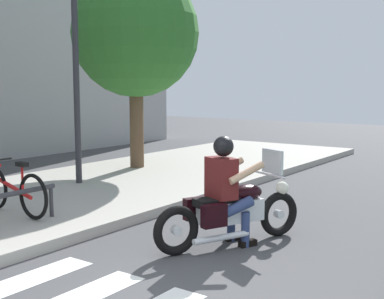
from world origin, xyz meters
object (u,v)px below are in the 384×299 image
object	(u,v)px
rider	(227,184)
bicycle_6	(13,190)
tree_near_rack	(135,34)
motorcycle	(232,211)
street_lamp	(76,59)

from	to	relation	value
rider	bicycle_6	size ratio (longest dim) A/B	0.85
tree_near_rack	rider	bearing A→B (deg)	-126.87
motorcycle	street_lamp	bearing A→B (deg)	73.77
rider	tree_near_rack	distance (m)	6.28
motorcycle	rider	distance (m)	0.37
motorcycle	rider	size ratio (longest dim) A/B	1.45
motorcycle	rider	bearing A→B (deg)	153.25
motorcycle	tree_near_rack	distance (m)	6.41
street_lamp	tree_near_rack	world-z (taller)	tree_near_rack
motorcycle	bicycle_6	distance (m)	3.32
rider	street_lamp	distance (m)	4.77
rider	tree_near_rack	xyz separation A→B (m)	(3.48, 4.64, 2.41)
motorcycle	rider	world-z (taller)	rider
motorcycle	tree_near_rack	xyz separation A→B (m)	(3.41, 4.67, 2.77)
rider	motorcycle	bearing A→B (deg)	-26.75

